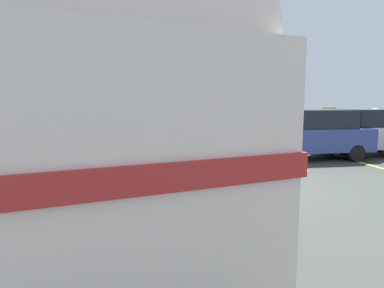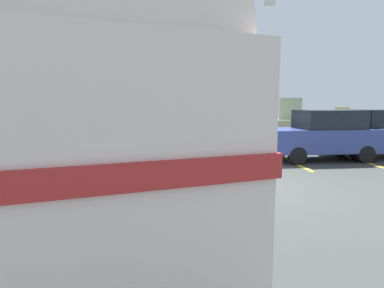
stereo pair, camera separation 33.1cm
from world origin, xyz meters
TOP-DOWN VIEW (x-y plane):
  - ground at (0.00, 0.00)m, footprint 32.00×26.00m
  - breakwater at (-0.46, 11.84)m, footprint 31.36×2.30m
  - vintage_coach at (-3.17, -1.72)m, footprint 4.76×8.91m
  - parked_car_nearest at (4.00, 3.35)m, footprint 4.18×1.89m
  - parked_car_middle at (6.56, 3.88)m, footprint 4.14×1.80m
  - lamp_post at (1.84, 6.23)m, footprint 1.21×0.53m

SIDE VIEW (x-z plane):
  - ground at x=0.00m, z-range 0.00..0.02m
  - breakwater at x=-0.46m, z-range -0.47..2.01m
  - parked_car_nearest at x=4.00m, z-range 0.04..1.90m
  - parked_car_middle at x=6.56m, z-range 0.04..1.90m
  - vintage_coach at x=-3.17m, z-range 0.20..3.90m
  - lamp_post at x=1.84m, z-range 0.41..6.91m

